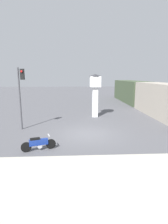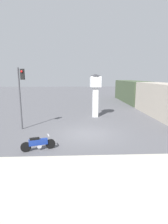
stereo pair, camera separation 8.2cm
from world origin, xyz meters
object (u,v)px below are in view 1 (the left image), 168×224
(motorcycle, at_px, (39,143))
(clock_tower, at_px, (95,89))
(freight_train, at_px, (145,95))
(traffic_light, at_px, (21,88))

(motorcycle, relative_size, clock_tower, 0.43)
(freight_train, relative_size, traffic_light, 4.87)
(freight_train, bearing_deg, motorcycle, -130.47)
(clock_tower, bearing_deg, motorcycle, -116.59)
(traffic_light, bearing_deg, clock_tower, 33.51)
(traffic_light, bearing_deg, freight_train, 34.28)
(clock_tower, relative_size, traffic_light, 0.91)
(freight_train, height_order, traffic_light, traffic_light)
(clock_tower, height_order, traffic_light, traffic_light)
(clock_tower, distance_m, freight_train, 8.83)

